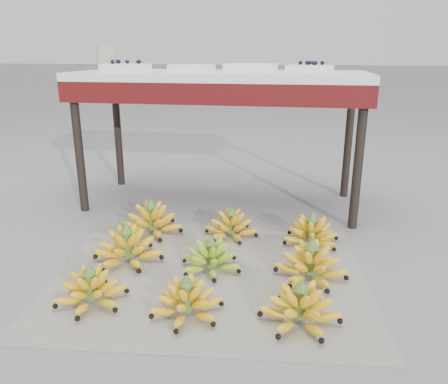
% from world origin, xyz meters
% --- Properties ---
extents(ground, '(60.00, 60.00, 0.00)m').
position_xyz_m(ground, '(0.00, 0.00, 0.00)').
color(ground, slate).
rests_on(ground, ground).
extents(newspaper_mat, '(1.34, 1.16, 0.01)m').
position_xyz_m(newspaper_mat, '(0.11, 0.01, 0.00)').
color(newspaper_mat, silver).
rests_on(newspaper_mat, ground).
extents(bunch_front_left, '(0.31, 0.31, 0.16)m').
position_xyz_m(bunch_front_left, '(-0.26, -0.29, 0.06)').
color(bunch_front_left, yellow).
rests_on(bunch_front_left, newspaper_mat).
extents(bunch_front_center, '(0.29, 0.29, 0.15)m').
position_xyz_m(bunch_front_center, '(0.09, -0.30, 0.06)').
color(bunch_front_center, yellow).
rests_on(bunch_front_center, newspaper_mat).
extents(bunch_front_right, '(0.32, 0.32, 0.16)m').
position_xyz_m(bunch_front_right, '(0.47, -0.28, 0.06)').
color(bunch_front_right, yellow).
rests_on(bunch_front_right, newspaper_mat).
extents(bunch_mid_left, '(0.30, 0.30, 0.18)m').
position_xyz_m(bunch_mid_left, '(-0.26, 0.04, 0.07)').
color(bunch_mid_left, yellow).
rests_on(bunch_mid_left, newspaper_mat).
extents(bunch_mid_center, '(0.31, 0.31, 0.15)m').
position_xyz_m(bunch_mid_center, '(0.11, 0.03, 0.06)').
color(bunch_mid_center, '#71AC26').
rests_on(bunch_mid_center, newspaper_mat).
extents(bunch_mid_right, '(0.35, 0.35, 0.17)m').
position_xyz_m(bunch_mid_right, '(0.51, 0.03, 0.07)').
color(bunch_mid_right, yellow).
rests_on(bunch_mid_right, newspaper_mat).
extents(bunch_back_left, '(0.34, 0.34, 0.18)m').
position_xyz_m(bunch_back_left, '(-0.26, 0.36, 0.07)').
color(bunch_back_left, yellow).
rests_on(bunch_back_left, newspaper_mat).
extents(bunch_back_center, '(0.32, 0.32, 0.15)m').
position_xyz_m(bunch_back_center, '(0.13, 0.39, 0.06)').
color(bunch_back_center, yellow).
rests_on(bunch_back_center, newspaper_mat).
extents(bunch_back_right, '(0.28, 0.28, 0.16)m').
position_xyz_m(bunch_back_right, '(0.52, 0.36, 0.06)').
color(bunch_back_right, yellow).
rests_on(bunch_back_right, newspaper_mat).
extents(vendor_table, '(1.60, 0.64, 0.77)m').
position_xyz_m(vendor_table, '(-0.01, 0.89, 0.68)').
color(vendor_table, black).
rests_on(vendor_table, ground).
extents(tray_far_left, '(0.27, 0.22, 0.06)m').
position_xyz_m(tray_far_left, '(-0.56, 0.88, 0.79)').
color(tray_far_left, silver).
rests_on(tray_far_left, vendor_table).
extents(tray_left, '(0.25, 0.19, 0.04)m').
position_xyz_m(tray_left, '(-0.18, 0.90, 0.78)').
color(tray_left, silver).
rests_on(tray_left, vendor_table).
extents(tray_right, '(0.29, 0.23, 0.04)m').
position_xyz_m(tray_right, '(0.15, 0.92, 0.79)').
color(tray_right, silver).
rests_on(tray_right, vendor_table).
extents(tray_far_right, '(0.26, 0.21, 0.06)m').
position_xyz_m(tray_far_right, '(0.47, 0.91, 0.79)').
color(tray_far_right, silver).
rests_on(tray_far_right, vendor_table).
extents(glass_jar, '(0.11, 0.11, 0.13)m').
position_xyz_m(glass_jar, '(-0.67, 0.88, 0.83)').
color(glass_jar, beige).
rests_on(glass_jar, vendor_table).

